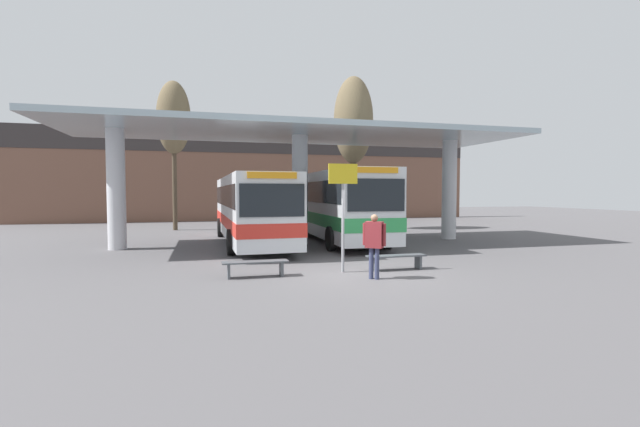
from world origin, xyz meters
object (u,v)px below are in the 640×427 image
(waiting_bench_mid_platform, at_px, (396,259))
(pedestrian_waiting, at_px, (374,240))
(waiting_bench_near_pillar, at_px, (255,265))
(transit_bus_left_bay, at_px, (250,206))
(poplar_tree_behind_left, at_px, (174,119))
(poplar_tree_behind_right, at_px, (353,122))
(transit_bus_center_bay, at_px, (339,203))
(info_sign_platform, at_px, (343,196))

(waiting_bench_mid_platform, bearing_deg, pedestrian_waiting, -136.64)
(waiting_bench_near_pillar, bearing_deg, transit_bus_left_bay, 85.07)
(transit_bus_left_bay, distance_m, pedestrian_waiting, 9.83)
(waiting_bench_near_pillar, height_order, poplar_tree_behind_left, poplar_tree_behind_left)
(transit_bus_left_bay, distance_m, waiting_bench_mid_platform, 9.22)
(poplar_tree_behind_left, bearing_deg, pedestrian_waiting, -70.36)
(waiting_bench_mid_platform, distance_m, poplar_tree_behind_right, 16.19)
(transit_bus_left_bay, height_order, poplar_tree_behind_left, poplar_tree_behind_left)
(transit_bus_left_bay, relative_size, poplar_tree_behind_right, 1.25)
(pedestrian_waiting, bearing_deg, transit_bus_center_bay, 117.57)
(info_sign_platform, relative_size, poplar_tree_behind_left, 0.35)
(pedestrian_waiting, bearing_deg, poplar_tree_behind_left, 148.69)
(waiting_bench_near_pillar, xyz_separation_m, poplar_tree_behind_right, (8.05, 14.28, 6.68))
(poplar_tree_behind_right, bearing_deg, transit_bus_center_bay, -115.19)
(transit_bus_center_bay, distance_m, waiting_bench_near_pillar, 9.33)
(transit_bus_center_bay, xyz_separation_m, pedestrian_waiting, (-1.81, -8.90, -0.78))
(waiting_bench_mid_platform, distance_m, pedestrian_waiting, 1.85)
(transit_bus_center_bay, xyz_separation_m, poplar_tree_behind_right, (3.08, 6.54, 5.14))
(info_sign_platform, bearing_deg, transit_bus_center_bay, 73.17)
(pedestrian_waiting, bearing_deg, waiting_bench_mid_platform, 82.41)
(pedestrian_waiting, relative_size, poplar_tree_behind_left, 0.19)
(transit_bus_left_bay, xyz_separation_m, transit_bus_center_bay, (4.26, -0.59, 0.13))
(poplar_tree_behind_left, bearing_deg, waiting_bench_mid_platform, -65.51)
(poplar_tree_behind_right, bearing_deg, info_sign_platform, -110.79)
(transit_bus_left_bay, xyz_separation_m, pedestrian_waiting, (2.45, -9.49, -0.65))
(waiting_bench_mid_platform, relative_size, poplar_tree_behind_right, 0.19)
(waiting_bench_mid_platform, distance_m, info_sign_platform, 2.64)
(waiting_bench_near_pillar, xyz_separation_m, pedestrian_waiting, (3.17, -1.16, 0.76))
(transit_bus_left_bay, relative_size, info_sign_platform, 3.77)
(waiting_bench_near_pillar, relative_size, poplar_tree_behind_left, 0.20)
(transit_bus_center_bay, relative_size, pedestrian_waiting, 5.62)
(transit_bus_left_bay, distance_m, poplar_tree_behind_left, 10.65)
(transit_bus_left_bay, relative_size, waiting_bench_mid_platform, 6.52)
(transit_bus_left_bay, xyz_separation_m, waiting_bench_near_pillar, (-0.72, -8.33, -1.41))
(waiting_bench_near_pillar, height_order, poplar_tree_behind_right, poplar_tree_behind_right)
(transit_bus_center_bay, relative_size, waiting_bench_near_pillar, 5.43)
(transit_bus_center_bay, bearing_deg, waiting_bench_near_pillar, 58.86)
(transit_bus_center_bay, bearing_deg, poplar_tree_behind_right, -113.59)
(waiting_bench_near_pillar, height_order, waiting_bench_mid_platform, same)
(info_sign_platform, distance_m, pedestrian_waiting, 1.79)
(info_sign_platform, bearing_deg, poplar_tree_behind_left, 109.38)
(waiting_bench_near_pillar, bearing_deg, poplar_tree_behind_right, 60.58)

